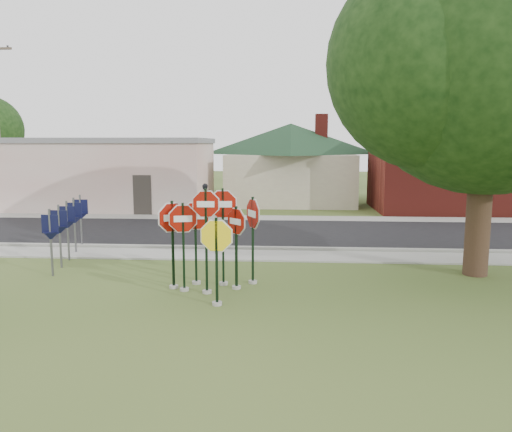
# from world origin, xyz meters

# --- Properties ---
(ground) EXTENTS (120.00, 120.00, 0.00)m
(ground) POSITION_xyz_m (0.00, 0.00, 0.00)
(ground) COLOR #374C1C
(ground) RESTS_ON ground
(sidewalk_near) EXTENTS (60.00, 1.60, 0.06)m
(sidewalk_near) POSITION_xyz_m (0.00, 5.50, 0.03)
(sidewalk_near) COLOR gray
(sidewalk_near) RESTS_ON ground
(road) EXTENTS (60.00, 7.00, 0.04)m
(road) POSITION_xyz_m (0.00, 10.00, 0.02)
(road) COLOR black
(road) RESTS_ON ground
(sidewalk_far) EXTENTS (60.00, 1.60, 0.06)m
(sidewalk_far) POSITION_xyz_m (0.00, 14.30, 0.03)
(sidewalk_far) COLOR gray
(sidewalk_far) RESTS_ON ground
(curb) EXTENTS (60.00, 0.20, 0.14)m
(curb) POSITION_xyz_m (0.00, 6.50, 0.07)
(curb) COLOR gray
(curb) RESTS_ON ground
(stop_sign_center) EXTENTS (0.98, 0.24, 2.84)m
(stop_sign_center) POSITION_xyz_m (-0.17, 1.11, 1.76)
(stop_sign_center) COLOR gray
(stop_sign_center) RESTS_ON ground
(stop_sign_yellow) EXTENTS (1.09, 0.24, 2.25)m
(stop_sign_yellow) POSITION_xyz_m (0.23, 0.16, 1.35)
(stop_sign_yellow) COLOR gray
(stop_sign_yellow) RESTS_ON ground
(stop_sign_left) EXTENTS (1.00, 0.28, 2.45)m
(stop_sign_left) POSITION_xyz_m (-0.81, 1.29, 1.50)
(stop_sign_left) COLOR gray
(stop_sign_left) RESTS_ON ground
(stop_sign_right) EXTENTS (0.71, 0.73, 2.34)m
(stop_sign_right) POSITION_xyz_m (0.55, 1.56, 1.41)
(stop_sign_right) COLOR gray
(stop_sign_right) RESTS_ON ground
(stop_sign_back_right) EXTENTS (1.07, 0.24, 2.79)m
(stop_sign_back_right) POSITION_xyz_m (0.15, 1.92, 1.76)
(stop_sign_back_right) COLOR gray
(stop_sign_back_right) RESTS_ON ground
(stop_sign_back_left) EXTENTS (1.07, 0.24, 2.45)m
(stop_sign_back_left) POSITION_xyz_m (-0.61, 1.96, 1.51)
(stop_sign_back_left) COLOR gray
(stop_sign_back_left) RESTS_ON ground
(stop_sign_far_right) EXTENTS (0.54, 1.05, 2.55)m
(stop_sign_far_right) POSITION_xyz_m (0.95, 2.12, 1.60)
(stop_sign_far_right) COLOR gray
(stop_sign_far_right) RESTS_ON ground
(stop_sign_far_left) EXTENTS (0.87, 0.73, 2.49)m
(stop_sign_far_left) POSITION_xyz_m (-1.15, 1.51, 1.55)
(stop_sign_far_left) COLOR gray
(stop_sign_far_left) RESTS_ON ground
(route_sign_row) EXTENTS (1.43, 4.63, 2.00)m
(route_sign_row) POSITION_xyz_m (-5.40, 4.50, 1.22)
(route_sign_row) COLOR #59595E
(route_sign_row) RESTS_ON ground
(building_stucco) EXTENTS (12.20, 6.20, 4.20)m
(building_stucco) POSITION_xyz_m (-9.00, 18.00, 2.15)
(building_stucco) COLOR silver
(building_stucco) RESTS_ON ground
(building_house) EXTENTS (11.60, 11.60, 6.20)m
(building_house) POSITION_xyz_m (2.00, 22.00, 3.65)
(building_house) COLOR #BDB496
(building_house) RESTS_ON ground
(building_brick) EXTENTS (10.20, 6.20, 4.75)m
(building_brick) POSITION_xyz_m (12.00, 18.50, 2.40)
(building_brick) COLOR maroon
(building_brick) RESTS_ON ground
(oak_tree) EXTENTS (11.52, 10.92, 10.32)m
(oak_tree) POSITION_xyz_m (7.50, 3.50, 6.35)
(oak_tree) COLOR #2E2114
(oak_tree) RESTS_ON ground
(pedestrian) EXTENTS (0.70, 0.51, 1.79)m
(pedestrian) POSITION_xyz_m (-2.42, 14.13, 0.95)
(pedestrian) COLOR black
(pedestrian) RESTS_ON sidewalk_far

